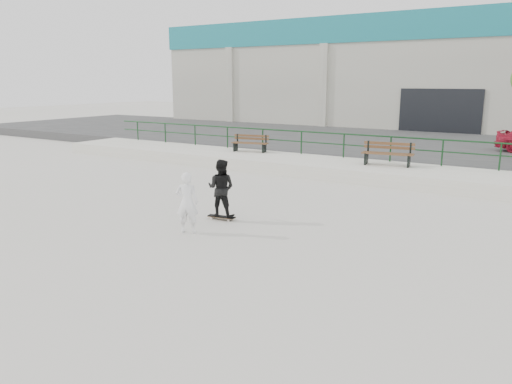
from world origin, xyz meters
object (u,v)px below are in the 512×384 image
Objects in this scene: skateboard at (221,217)px; standing_skater at (221,188)px; bench_right at (388,154)px; seated_skater at (187,203)px; bench_left at (250,143)px.

standing_skater is at bearing -8.37° from skateboard.
seated_skater reaches higher than bench_right.
bench_left is 1.14× the size of seated_skater.
bench_right is 2.48× the size of skateboard.
standing_skater reaches higher than bench_left.
bench_right is 1.28× the size of standing_skater.
standing_skater is at bearing -111.65° from bench_right.
bench_left is 10.99m from seated_skater.
standing_skater reaches higher than skateboard.
seated_skater is (4.57, -10.00, -0.12)m from bench_left.
skateboard is 0.80m from standing_skater.
bench_right is 8.44m from standing_skater.
bench_left is 0.88× the size of bench_right.
bench_right reaches higher than bench_left.
seated_skater is (-0.01, -1.41, -0.11)m from standing_skater.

